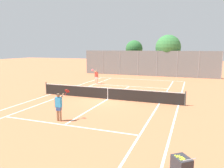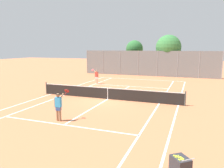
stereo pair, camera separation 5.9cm
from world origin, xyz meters
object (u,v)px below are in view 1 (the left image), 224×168
Objects in this scene: player_far_left at (96,76)px; tree_behind_left at (133,49)px; tennis_net at (108,93)px; player_near_side at (59,105)px; tree_behind_right at (168,48)px; loose_tennis_ball_2 at (65,90)px; ball_cart at (181,167)px.

tree_behind_left is (0.93, 12.91, 2.92)m from player_far_left.
tennis_net is 6.76× the size of player_near_side.
loose_tennis_ball_2 is at bearing -116.59° from tree_behind_right.
loose_tennis_ball_2 is at bearing -96.77° from tree_behind_left.
player_near_side is at bearing -74.92° from player_far_left.
player_far_left is at bearing -121.44° from tree_behind_right.
ball_cart is 30.70m from tree_behind_left.
ball_cart is 16.09m from loose_tennis_ball_2.
player_near_side reaches higher than tennis_net.
player_far_left is 13.27m from tree_behind_left.
tree_behind_left is (-9.24, 29.09, 3.32)m from ball_cart.
player_far_left is (-4.00, 6.60, 0.42)m from tennis_net.
ball_cart is 14.58× the size of loose_tennis_ball_2.
tennis_net is at bearing -58.77° from player_far_left.
player_near_side is 12.97m from player_far_left.
tennis_net is at bearing -19.47° from loose_tennis_ball_2.
tree_behind_left reaches higher than tennis_net.
ball_cart is at bearing -45.16° from loose_tennis_ball_2.
player_far_left is at bearing 76.17° from loose_tennis_ball_2.
player_far_left is (-10.17, 16.18, 0.39)m from ball_cart.
tennis_net is at bearing -81.04° from tree_behind_left.
player_near_side is 0.29× the size of tree_behind_right.
tennis_net is 20.04m from tree_behind_left.
tennis_net is 5.97m from player_near_side.
loose_tennis_ball_2 is 18.22m from tree_behind_left.
player_near_side is at bearing -84.50° from tree_behind_left.
loose_tennis_ball_2 is at bearing -103.83° from player_far_left.
loose_tennis_ball_2 is 18.02m from tree_behind_right.
tree_behind_right is at bearing 58.56° from player_far_left.
player_far_left is 0.29× the size of tree_behind_right.
player_near_side is 25.72m from tree_behind_left.
player_far_left is at bearing 105.08° from player_near_side.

